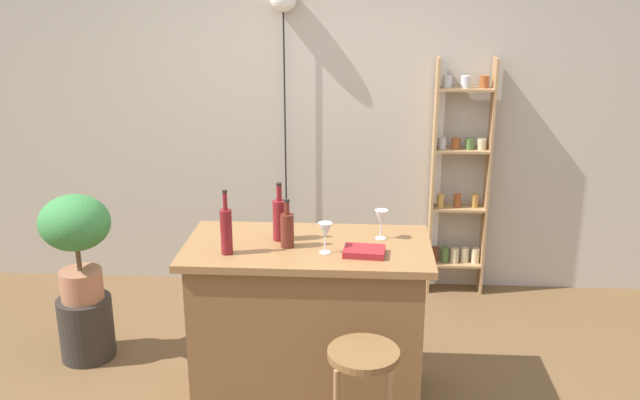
{
  "coord_description": "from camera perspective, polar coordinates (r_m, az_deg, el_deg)",
  "views": [
    {
      "loc": [
        0.28,
        -3.11,
        2.26
      ],
      "look_at": [
        0.05,
        0.55,
        1.1
      ],
      "focal_mm": 38.43,
      "sensor_mm": 36.0,
      "label": 1
    }
  ],
  "objects": [
    {
      "name": "bottle_soda_blue",
      "position": [
        3.53,
        -7.81,
        -2.49
      ],
      "size": [
        0.06,
        0.06,
        0.34
      ],
      "color": "maroon",
      "rests_on": "kitchen_counter"
    },
    {
      "name": "cookbook",
      "position": [
        3.53,
        3.71,
        -4.3
      ],
      "size": [
        0.22,
        0.17,
        0.03
      ],
      "primitive_type": "cube",
      "rotation": [
        0.0,
        0.0,
        -0.09
      ],
      "color": "maroon",
      "rests_on": "kitchen_counter"
    },
    {
      "name": "wine_glass_center",
      "position": [
        3.51,
        0.43,
        -2.65
      ],
      "size": [
        0.07,
        0.07,
        0.16
      ],
      "color": "silver",
      "rests_on": "kitchen_counter"
    },
    {
      "name": "potted_plant",
      "position": [
        4.37,
        -19.66,
        -2.71
      ],
      "size": [
        0.43,
        0.38,
        0.67
      ],
      "color": "#A86B4C",
      "rests_on": "plant_stool"
    },
    {
      "name": "pendant_globe_light",
      "position": [
        4.98,
        -3.08,
        15.87
      ],
      "size": [
        0.19,
        0.19,
        2.26
      ],
      "color": "black",
      "rests_on": "ground"
    },
    {
      "name": "bottle_olive_oil",
      "position": [
        3.6,
        -2.75,
        -2.44
      ],
      "size": [
        0.07,
        0.07,
        0.26
      ],
      "color": "#5B2319",
      "rests_on": "kitchen_counter"
    },
    {
      "name": "back_wall",
      "position": [
        5.14,
        0.42,
        7.88
      ],
      "size": [
        6.4,
        0.1,
        2.8
      ],
      "primitive_type": "cube",
      "color": "#BCB2A3",
      "rests_on": "ground"
    },
    {
      "name": "plant_stool",
      "position": [
        4.61,
        -18.87,
        -10.02
      ],
      "size": [
        0.33,
        0.33,
        0.4
      ],
      "primitive_type": "cylinder",
      "color": "#2D2823",
      "rests_on": "ground"
    },
    {
      "name": "kitchen_counter",
      "position": [
        3.86,
        -0.99,
        -10.13
      ],
      "size": [
        1.32,
        0.68,
        0.93
      ],
      "color": "brown",
      "rests_on": "ground"
    },
    {
      "name": "bottle_spirits_clear",
      "position": [
        3.69,
        -3.39,
        -1.55
      ],
      "size": [
        0.07,
        0.07,
        0.32
      ],
      "color": "maroon",
      "rests_on": "kitchen_counter"
    },
    {
      "name": "spice_shelf",
      "position": [
        5.15,
        11.54,
        1.55
      ],
      "size": [
        0.42,
        0.16,
        1.77
      ],
      "color": "#A87F51",
      "rests_on": "ground"
    },
    {
      "name": "wine_glass_left",
      "position": [
        3.72,
        5.11,
        -1.54
      ],
      "size": [
        0.07,
        0.07,
        0.16
      ],
      "color": "silver",
      "rests_on": "kitchen_counter"
    },
    {
      "name": "bar_stool",
      "position": [
        3.29,
        3.59,
        -14.99
      ],
      "size": [
        0.33,
        0.33,
        0.67
      ],
      "color": "#997047",
      "rests_on": "ground"
    }
  ]
}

